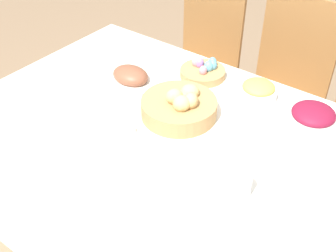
% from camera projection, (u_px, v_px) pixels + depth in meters
% --- Properties ---
extents(ground_plane, '(12.00, 12.00, 0.00)m').
position_uv_depth(ground_plane, '(181.00, 252.00, 2.05)').
color(ground_plane, '#7F664C').
extents(dining_table, '(1.67, 0.99, 0.78)m').
position_uv_depth(dining_table, '(183.00, 198.00, 1.81)').
color(dining_table, white).
rests_on(dining_table, ground).
extents(chair_far_left, '(0.46, 0.46, 1.00)m').
position_uv_depth(chair_far_left, '(198.00, 59.00, 2.49)').
color(chair_far_left, olive).
rests_on(chair_far_left, ground).
extents(chair_far_center, '(0.45, 0.45, 1.00)m').
position_uv_depth(chair_far_center, '(280.00, 88.00, 2.24)').
color(chair_far_center, olive).
rests_on(chair_far_center, ground).
extents(bread_basket, '(0.29, 0.29, 0.13)m').
position_uv_depth(bread_basket, '(180.00, 106.00, 1.60)').
color(bread_basket, '#AD8451').
rests_on(bread_basket, dining_table).
extents(egg_basket, '(0.20, 0.20, 0.08)m').
position_uv_depth(egg_basket, '(203.00, 71.00, 1.84)').
color(egg_basket, '#AD8451').
rests_on(egg_basket, dining_table).
extents(ham_platter, '(0.26, 0.18, 0.07)m').
position_uv_depth(ham_platter, '(131.00, 77.00, 1.80)').
color(ham_platter, silver).
rests_on(ham_platter, dining_table).
extents(pineapple_bowl, '(0.15, 0.15, 0.08)m').
position_uv_depth(pineapple_bowl, '(258.00, 91.00, 1.70)').
color(pineapple_bowl, silver).
rests_on(pineapple_bowl, dining_table).
extents(beet_salad_bowl, '(0.18, 0.18, 0.11)m').
position_uv_depth(beet_salad_bowl, '(312.00, 120.00, 1.52)').
color(beet_salad_bowl, silver).
rests_on(beet_salad_bowl, dining_table).
extents(dinner_plate, '(0.24, 0.24, 0.01)m').
position_uv_depth(dinner_plate, '(151.00, 185.00, 1.33)').
color(dinner_plate, silver).
rests_on(dinner_plate, dining_table).
extents(fork, '(0.02, 0.16, 0.00)m').
position_uv_depth(fork, '(117.00, 167.00, 1.40)').
color(fork, silver).
rests_on(fork, dining_table).
extents(knife, '(0.02, 0.16, 0.00)m').
position_uv_depth(knife, '(188.00, 207.00, 1.26)').
color(knife, silver).
rests_on(knife, dining_table).
extents(spoon, '(0.02, 0.16, 0.00)m').
position_uv_depth(spoon, '(196.00, 211.00, 1.25)').
color(spoon, silver).
rests_on(spoon, dining_table).
extents(drinking_cup, '(0.07, 0.07, 0.09)m').
position_uv_depth(drinking_cup, '(241.00, 184.00, 1.28)').
color(drinking_cup, silver).
rests_on(drinking_cup, dining_table).
extents(butter_dish, '(0.12, 0.08, 0.03)m').
position_uv_depth(butter_dish, '(116.00, 128.00, 1.54)').
color(butter_dish, silver).
rests_on(butter_dish, dining_table).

